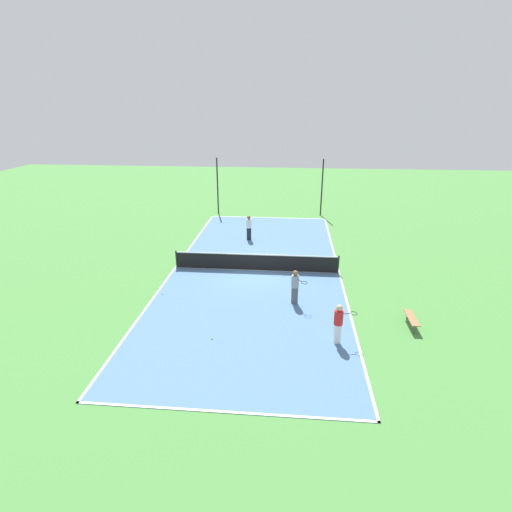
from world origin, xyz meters
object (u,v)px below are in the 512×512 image
(player_far_white, at_px, (249,226))
(player_coach_red, at_px, (339,321))
(bench, at_px, (412,318))
(player_baseline_gray, at_px, (295,285))
(tennis_ball_midcourt, at_px, (279,261))
(tennis_ball_right_alley, at_px, (284,276))
(fence_post_back_right, at_px, (322,188))
(tennis_net, at_px, (256,262))
(tennis_ball_near_net, at_px, (212,338))
(tennis_ball_far_baseline, at_px, (162,294))
(fence_post_back_left, at_px, (218,186))

(player_far_white, height_order, player_coach_red, player_far_white)
(bench, xyz_separation_m, player_baseline_gray, (-5.07, 1.69, 0.63))
(tennis_ball_midcourt, height_order, tennis_ball_right_alley, same)
(player_coach_red, xyz_separation_m, tennis_ball_right_alley, (-2.33, 6.48, -0.96))
(player_baseline_gray, relative_size, fence_post_back_right, 0.36)
(bench, bearing_deg, player_coach_red, 115.80)
(bench, relative_size, player_baseline_gray, 0.86)
(tennis_net, xyz_separation_m, tennis_ball_midcourt, (1.28, 1.48, -0.50))
(tennis_ball_right_alley, relative_size, tennis_ball_near_net, 1.00)
(player_baseline_gray, xyz_separation_m, tennis_ball_midcourt, (-0.96, 5.43, -0.96))
(player_far_white, distance_m, player_coach_red, 13.69)
(fence_post_back_right, bearing_deg, tennis_ball_midcourt, -105.96)
(player_baseline_gray, bearing_deg, tennis_ball_near_net, -87.60)
(bench, height_order, player_baseline_gray, player_baseline_gray)
(tennis_ball_midcourt, xyz_separation_m, fence_post_back_right, (3.22, 11.27, 2.36))
(tennis_ball_near_net, bearing_deg, tennis_ball_right_alley, 67.32)
(player_far_white, distance_m, fence_post_back_right, 9.20)
(player_coach_red, distance_m, tennis_ball_near_net, 5.21)
(bench, relative_size, fence_post_back_right, 0.31)
(tennis_ball_far_baseline, height_order, tennis_ball_midcourt, same)
(player_coach_red, bearing_deg, tennis_net, 106.70)
(tennis_net, height_order, player_baseline_gray, player_baseline_gray)
(player_coach_red, relative_size, tennis_ball_near_net, 25.37)
(tennis_ball_far_baseline, relative_size, tennis_ball_midcourt, 1.00)
(player_far_white, bearing_deg, tennis_ball_right_alley, -111.22)
(tennis_ball_right_alley, relative_size, fence_post_back_left, 0.01)
(tennis_net, relative_size, fence_post_back_left, 1.97)
(fence_post_back_right, bearing_deg, tennis_net, -109.45)
(tennis_ball_far_baseline, bearing_deg, tennis_ball_right_alley, 24.63)
(player_baseline_gray, distance_m, fence_post_back_right, 16.91)
(bench, height_order, fence_post_back_left, fence_post_back_left)
(tennis_ball_near_net, relative_size, fence_post_back_right, 0.01)
(tennis_ball_midcourt, relative_size, tennis_ball_right_alley, 1.00)
(player_baseline_gray, distance_m, tennis_ball_right_alley, 3.37)
(tennis_ball_near_net, bearing_deg, fence_post_back_right, 74.34)
(bench, height_order, tennis_ball_right_alley, bench)
(player_baseline_gray, bearing_deg, player_far_white, 155.39)
(player_baseline_gray, distance_m, tennis_ball_near_net, 4.98)
(tennis_ball_right_alley, bearing_deg, player_far_white, 112.71)
(tennis_net, relative_size, fence_post_back_right, 1.97)
(tennis_net, relative_size, bench, 6.46)
(player_far_white, xyz_separation_m, tennis_ball_far_baseline, (-3.50, -9.09, -0.98))
(tennis_ball_far_baseline, distance_m, fence_post_back_left, 16.51)
(player_baseline_gray, bearing_deg, tennis_ball_right_alley, 147.34)
(player_coach_red, relative_size, fence_post_back_right, 0.36)
(tennis_ball_far_baseline, bearing_deg, bench, -9.84)
(player_baseline_gray, height_order, tennis_ball_far_baseline, player_baseline_gray)
(player_far_white, distance_m, tennis_ball_far_baseline, 9.79)
(tennis_net, bearing_deg, fence_post_back_right, 70.55)
(player_baseline_gray, xyz_separation_m, tennis_ball_far_baseline, (-6.74, 0.36, -0.96))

